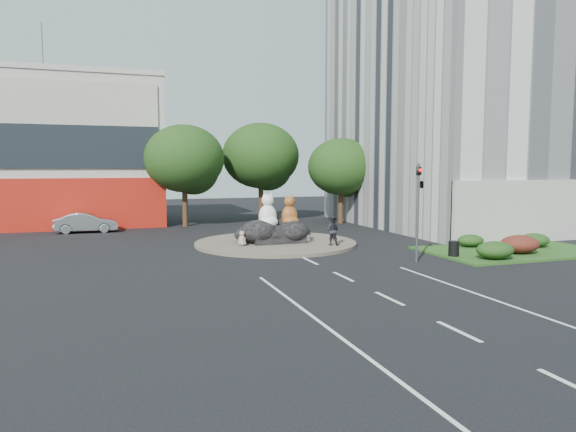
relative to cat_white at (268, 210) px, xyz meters
name	(u,v)px	position (x,y,z in m)	size (l,w,h in m)	color
ground	(343,277)	(0.56, -9.82, -2.18)	(120.00, 120.00, 0.00)	black
roundabout_island	(276,243)	(0.56, 0.18, -2.08)	(10.00, 10.00, 0.20)	brown
rock_plinth	(276,234)	(0.56, 0.18, -1.53)	(3.20, 2.60, 0.90)	black
shophouse_block	(4,151)	(-17.44, 18.09, 4.00)	(25.20, 12.30, 17.40)	beige
office_tower	(484,13)	(20.56, 6.18, 15.32)	(20.00, 20.00, 35.00)	silver
grass_verge	(513,251)	(12.56, -6.82, -2.12)	(10.00, 6.00, 0.12)	#274C19
tree_left	(185,162)	(-3.37, 12.24, 3.06)	(6.46, 6.46, 8.27)	#382314
tree_mid	(261,159)	(3.63, 14.24, 3.37)	(6.84, 6.84, 8.76)	#382314
tree_right	(341,170)	(9.63, 10.24, 2.44)	(5.70, 5.70, 7.30)	#382314
hedge_near_green	(495,250)	(9.56, -8.82, -1.61)	(2.00, 1.60, 0.90)	#163410
hedge_red	(520,244)	(12.06, -7.82, -1.57)	(2.20, 1.76, 0.99)	#481B13
hedge_mid_green	(535,240)	(14.56, -6.32, -1.66)	(1.80, 1.44, 0.81)	#163410
hedge_back_green	(471,241)	(11.06, -5.02, -1.70)	(1.60, 1.28, 0.72)	#163410
traffic_light	(420,191)	(5.65, -7.82, 1.44)	(0.44, 1.24, 5.00)	#595B60
street_lamp	(470,171)	(13.38, -1.82, 2.37)	(2.34, 0.22, 8.06)	#595B60
cat_white	(268,210)	(0.00, 0.00, 0.00)	(1.30, 1.13, 2.17)	white
cat_tabby	(290,211)	(1.50, 0.24, -0.08)	(1.21, 1.05, 2.01)	#B88026
kitten_calico	(242,238)	(-1.81, -0.80, -1.53)	(0.54, 0.47, 0.91)	silver
kitten_white	(306,236)	(2.31, -0.61, -1.60)	(0.47, 0.41, 0.78)	silver
pedestrian_pink	(332,232)	(3.36, -2.19, -1.21)	(0.57, 0.37, 1.56)	#C6808D
pedestrian_dark	(333,230)	(3.32, -2.32, -1.11)	(0.85, 0.66, 1.75)	black
parked_car	(86,223)	(-10.90, 10.49, -1.45)	(1.56, 4.47, 1.47)	#9FA3A7
litter_bin	(454,249)	(8.06, -7.46, -1.66)	(0.56, 0.56, 0.80)	black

